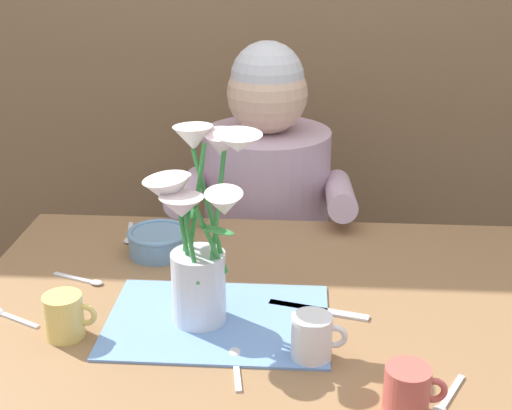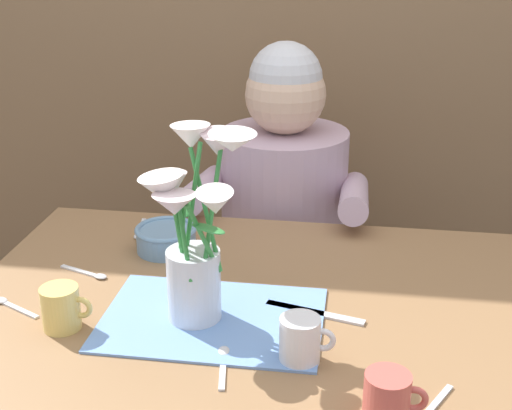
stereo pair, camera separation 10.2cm
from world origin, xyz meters
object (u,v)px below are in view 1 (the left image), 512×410
seated_person (266,248)px  dinner_knife (318,310)px  flower_vase (198,228)px  tea_cup (313,338)px  coffee_cup (65,316)px  ceramic_bowl (159,241)px  ceramic_mug (408,392)px

seated_person → dinner_knife: bearing=-75.2°
flower_vase → tea_cup: size_ratio=3.81×
seated_person → coffee_cup: bearing=-109.0°
ceramic_bowl → coffee_cup: bearing=-106.1°
seated_person → ceramic_bowl: seated_person is taller
seated_person → coffee_cup: seated_person is taller
coffee_cup → ceramic_mug: 0.59m
tea_cup → ceramic_bowl: bearing=131.1°
ceramic_bowl → ceramic_mug: 0.69m
seated_person → ceramic_mug: size_ratio=12.20×
seated_person → dinner_knife: (0.13, -0.64, 0.18)m
seated_person → dinner_knife: size_ratio=5.97×
tea_cup → coffee_cup: (-0.43, 0.04, 0.00)m
ceramic_mug → dinner_knife: bearing=113.5°
dinner_knife → tea_cup: tea_cup is taller
ceramic_bowl → ceramic_mug: ceramic_mug is taller
flower_vase → ceramic_bowl: size_ratio=2.60×
flower_vase → coffee_cup: (-0.23, -0.07, -0.14)m
flower_vase → tea_cup: 0.27m
flower_vase → tea_cup: bearing=-27.7°
seated_person → coffee_cup: (-0.31, -0.76, 0.22)m
flower_vase → dinner_knife: 0.28m
seated_person → ceramic_bowl: bearing=-113.7°
seated_person → ceramic_mug: bearing=-71.4°
dinner_knife → tea_cup: size_ratio=2.04×
flower_vase → coffee_cup: size_ratio=3.81×
seated_person → ceramic_bowl: (-0.21, -0.42, 0.21)m
seated_person → ceramic_bowl: 0.51m
dinner_knife → ceramic_mug: size_ratio=2.04×
dinner_knife → coffee_cup: 0.46m
flower_vase → ceramic_bowl: flower_vase is taller
coffee_cup → ceramic_mug: same height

